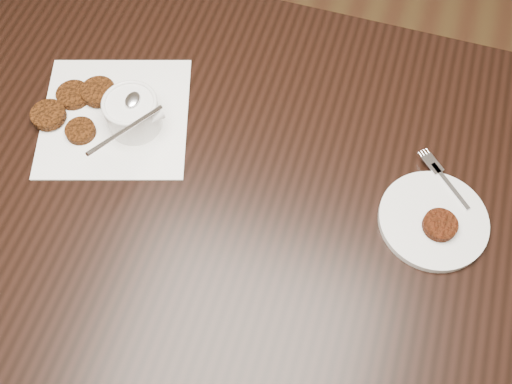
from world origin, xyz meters
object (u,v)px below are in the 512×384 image
at_px(plate_with_patty, 434,219).
at_px(napkin, 115,117).
at_px(sauce_ramekin, 129,102).
at_px(table, 268,275).

bearing_deg(plate_with_patty, napkin, 176.18).
distance_m(napkin, sauce_ramekin, 0.08).
relative_size(napkin, plate_with_patty, 1.47).
bearing_deg(sauce_ramekin, table, -16.09).
bearing_deg(napkin, plate_with_patty, -3.82).
distance_m(napkin, plate_with_patty, 0.62).
xyz_separation_m(napkin, plate_with_patty, (0.62, -0.04, 0.01)).
distance_m(table, napkin, 0.51).
xyz_separation_m(table, sauce_ramekin, (-0.29, 0.08, 0.45)).
height_order(table, napkin, napkin).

